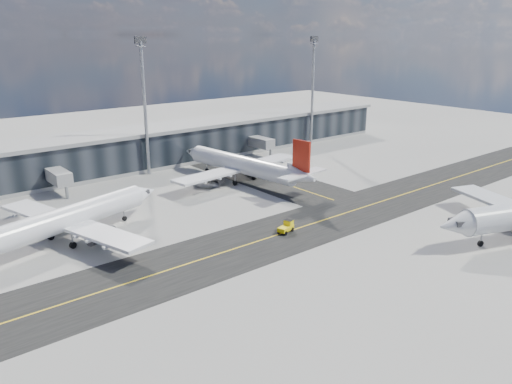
% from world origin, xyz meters
% --- Properties ---
extents(ground, '(300.00, 300.00, 0.00)m').
position_xyz_m(ground, '(0.00, 0.00, 0.00)').
color(ground, gray).
rests_on(ground, ground).
extents(taxiway_lanes, '(180.00, 63.00, 0.03)m').
position_xyz_m(taxiway_lanes, '(3.91, 10.74, 0.01)').
color(taxiway_lanes, black).
rests_on(taxiway_lanes, ground).
extents(terminal_concourse, '(152.00, 19.80, 8.80)m').
position_xyz_m(terminal_concourse, '(0.04, 54.93, 4.09)').
color(terminal_concourse, black).
rests_on(terminal_concourse, ground).
extents(floodlight_masts, '(102.50, 0.70, 28.90)m').
position_xyz_m(floodlight_masts, '(0.00, 48.00, 15.61)').
color(floodlight_masts, gray).
rests_on(floodlight_masts, ground).
extents(airliner_af, '(35.70, 30.73, 10.73)m').
position_xyz_m(airliner_af, '(-27.67, 21.39, 3.54)').
color(airliner_af, white).
rests_on(airliner_af, ground).
extents(airliner_redtail, '(31.83, 37.25, 11.03)m').
position_xyz_m(airliner_redtail, '(12.21, 29.89, 3.64)').
color(airliner_redtail, white).
rests_on(airliner_redtail, ground).
extents(baggage_tug, '(3.11, 2.10, 1.79)m').
position_xyz_m(baggage_tug, '(0.69, 4.05, 0.89)').
color(baggage_tug, yellow).
rests_on(baggage_tug, ground).
extents(service_van, '(5.20, 5.57, 1.45)m').
position_xyz_m(service_van, '(4.35, 31.96, 0.73)').
color(service_van, white).
rests_on(service_van, ground).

